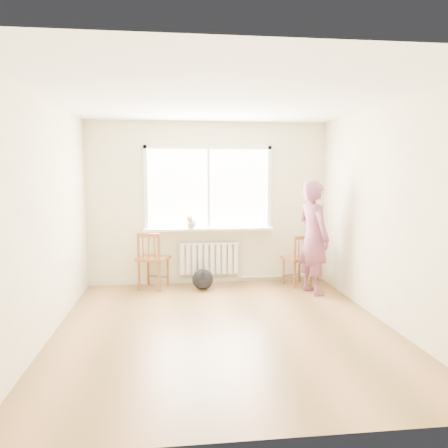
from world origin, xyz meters
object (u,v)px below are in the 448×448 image
object	(u,v)px
person	(314,238)
chair_left	(152,260)
chair_right	(299,260)
cat	(191,223)
backpack	(203,279)

from	to	relation	value
person	chair_left	bearing A→B (deg)	60.36
chair_left	person	distance (m)	2.57
chair_right	person	bearing A→B (deg)	83.16
cat	backpack	distance (m)	0.94
chair_right	person	xyz separation A→B (m)	(0.09, -0.44, 0.44)
chair_left	cat	distance (m)	0.88
chair_right	cat	world-z (taller)	cat
chair_left	backpack	world-z (taller)	chair_left
chair_right	backpack	size ratio (longest dim) A/B	2.55
chair_left	chair_right	xyz separation A→B (m)	(2.39, -0.08, -0.04)
chair_right	person	distance (m)	0.63
chair_right	chair_left	bearing A→B (deg)	-20.42
chair_left	person	xyz separation A→B (m)	(2.49, -0.52, 0.40)
chair_right	cat	xyz separation A→B (m)	(-1.76, 0.23, 0.62)
chair_left	person	world-z (taller)	person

